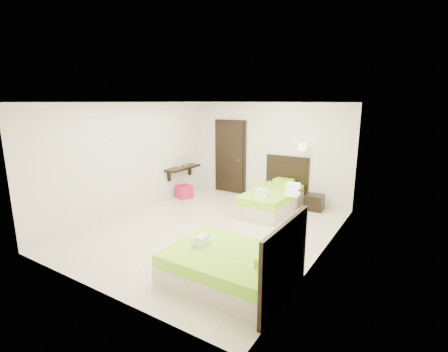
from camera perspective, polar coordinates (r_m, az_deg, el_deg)
The scene contains 7 objects.
floor at distance 6.90m, azimuth -2.06°, elevation -9.32°, with size 5.50×5.50×0.00m, color beige.
bed_single at distance 8.08m, azimuth 8.63°, elevation -3.90°, with size 1.18×1.97×1.62m.
bed_double at distance 4.91m, azimuth 1.60°, elevation -15.56°, with size 1.79×1.53×1.48m.
nightstand at distance 8.32m, azimuth 15.59°, elevation -4.49°, with size 0.43×0.38×0.38m, color black.
ottoman at distance 9.07m, azimuth -6.99°, elevation -2.75°, with size 0.36×0.36×0.36m, color #A81643.
door at distance 9.44m, azimuth 1.08°, elevation 3.36°, with size 1.02×0.15×2.14m.
console_shelf at distance 9.11m, azimuth -7.29°, elevation 1.41°, with size 0.35×1.20×0.78m.
Camera 1 is at (3.61, -5.28, 2.60)m, focal length 26.00 mm.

